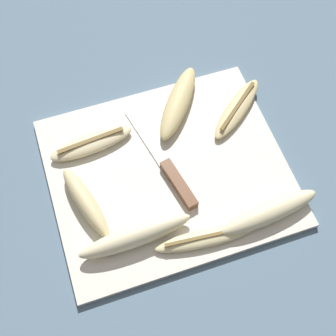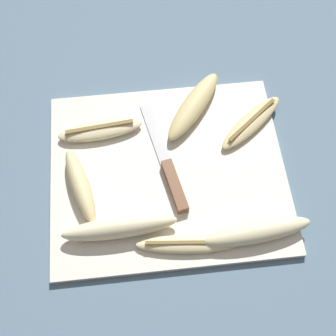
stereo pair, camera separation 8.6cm
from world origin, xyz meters
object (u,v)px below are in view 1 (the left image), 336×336
(banana_spotted_left, at_px, (178,103))
(banana_mellow_near, at_px, (237,108))
(banana_soft_right, at_px, (205,238))
(knife, at_px, (172,174))
(banana_cream_curved, at_px, (91,143))
(banana_ripe_center, at_px, (85,202))
(banana_bright_far, at_px, (136,236))
(banana_pale_long, at_px, (269,212))

(banana_spotted_left, bearing_deg, banana_mellow_near, -23.37)
(banana_soft_right, bearing_deg, banana_spotted_left, 80.10)
(knife, height_order, banana_mellow_near, banana_mellow_near)
(banana_cream_curved, height_order, banana_ripe_center, banana_ripe_center)
(knife, xyz_separation_m, banana_mellow_near, (0.17, 0.10, 0.00))
(banana_bright_far, bearing_deg, banana_spotted_left, 56.24)
(banana_ripe_center, bearing_deg, knife, 2.97)
(banana_mellow_near, relative_size, banana_bright_far, 0.76)
(banana_pale_long, height_order, banana_ripe_center, banana_ripe_center)
(banana_pale_long, relative_size, banana_soft_right, 1.08)
(knife, bearing_deg, banana_soft_right, -96.12)
(banana_cream_curved, xyz_separation_m, banana_soft_right, (0.14, -0.24, -0.00))
(banana_ripe_center, bearing_deg, banana_bright_far, -53.29)
(banana_cream_curved, xyz_separation_m, banana_bright_far, (0.03, -0.21, 0.01))
(banana_mellow_near, xyz_separation_m, banana_spotted_left, (-0.11, 0.05, 0.01))
(banana_pale_long, distance_m, banana_soft_right, 0.12)
(banana_pale_long, xyz_separation_m, banana_mellow_near, (0.03, 0.22, -0.01))
(banana_spotted_left, bearing_deg, knife, -113.21)
(banana_pale_long, relative_size, banana_spotted_left, 1.12)
(knife, height_order, banana_spotted_left, banana_spotted_left)
(banana_cream_curved, relative_size, banana_bright_far, 0.83)
(knife, bearing_deg, banana_bright_far, -147.11)
(knife, height_order, banana_cream_curved, banana_cream_curved)
(banana_spotted_left, xyz_separation_m, banana_ripe_center, (-0.22, -0.15, 0.00))
(knife, height_order, banana_pale_long, banana_pale_long)
(banana_spotted_left, height_order, banana_soft_right, banana_spotted_left)
(banana_mellow_near, bearing_deg, banana_spotted_left, 156.63)
(banana_bright_far, relative_size, banana_soft_right, 1.13)
(knife, distance_m, banana_ripe_center, 0.16)
(banana_cream_curved, xyz_separation_m, banana_spotted_left, (0.18, 0.03, 0.00))
(banana_mellow_near, xyz_separation_m, banana_ripe_center, (-0.33, -0.10, 0.01))
(banana_cream_curved, bearing_deg, banana_ripe_center, -108.56)
(banana_cream_curved, distance_m, banana_mellow_near, 0.29)
(banana_cream_curved, bearing_deg, knife, -41.32)
(banana_spotted_left, bearing_deg, banana_soft_right, -99.90)
(banana_spotted_left, bearing_deg, banana_bright_far, -123.76)
(knife, relative_size, banana_cream_curved, 1.46)
(banana_cream_curved, height_order, banana_pale_long, banana_pale_long)
(banana_mellow_near, bearing_deg, banana_bright_far, -144.19)
(banana_cream_curved, relative_size, banana_mellow_near, 1.09)
(banana_spotted_left, xyz_separation_m, banana_soft_right, (-0.05, -0.28, -0.01))
(knife, relative_size, banana_ripe_center, 1.54)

